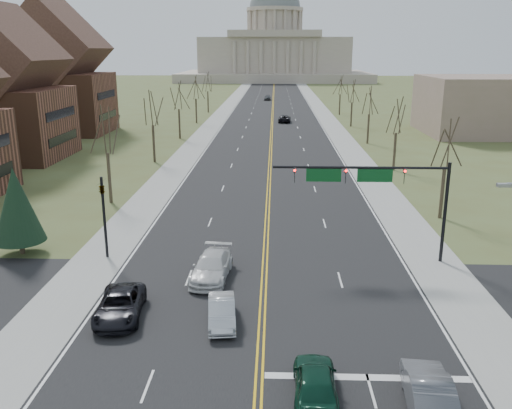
# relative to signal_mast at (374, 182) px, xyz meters

# --- Properties ---
(ground) EXTENTS (600.00, 600.00, 0.00)m
(ground) POSITION_rel_signal_mast_xyz_m (-7.45, -13.50, -5.76)
(ground) COLOR #4F5229
(ground) RESTS_ON ground
(road) EXTENTS (20.00, 380.00, 0.01)m
(road) POSITION_rel_signal_mast_xyz_m (-7.45, 96.50, -5.76)
(road) COLOR black
(road) RESTS_ON ground
(cross_road) EXTENTS (120.00, 14.00, 0.01)m
(cross_road) POSITION_rel_signal_mast_xyz_m (-7.45, -7.50, -5.76)
(cross_road) COLOR black
(cross_road) RESTS_ON ground
(sidewalk_left) EXTENTS (4.00, 380.00, 0.03)m
(sidewalk_left) POSITION_rel_signal_mast_xyz_m (-19.45, 96.50, -5.75)
(sidewalk_left) COLOR gray
(sidewalk_left) RESTS_ON ground
(sidewalk_right) EXTENTS (4.00, 380.00, 0.03)m
(sidewalk_right) POSITION_rel_signal_mast_xyz_m (4.55, 96.50, -5.75)
(sidewalk_right) COLOR gray
(sidewalk_right) RESTS_ON ground
(center_line) EXTENTS (0.42, 380.00, 0.01)m
(center_line) POSITION_rel_signal_mast_xyz_m (-7.45, 96.50, -5.75)
(center_line) COLOR gold
(center_line) RESTS_ON road
(edge_line_left) EXTENTS (0.15, 380.00, 0.01)m
(edge_line_left) POSITION_rel_signal_mast_xyz_m (-17.25, 96.50, -5.75)
(edge_line_left) COLOR silver
(edge_line_left) RESTS_ON road
(edge_line_right) EXTENTS (0.15, 380.00, 0.01)m
(edge_line_right) POSITION_rel_signal_mast_xyz_m (2.35, 96.50, -5.75)
(edge_line_right) COLOR silver
(edge_line_right) RESTS_ON road
(stop_bar) EXTENTS (9.50, 0.50, 0.01)m
(stop_bar) POSITION_rel_signal_mast_xyz_m (-2.45, -14.50, -5.75)
(stop_bar) COLOR silver
(stop_bar) RESTS_ON road
(capitol) EXTENTS (90.00, 60.00, 50.00)m
(capitol) POSITION_rel_signal_mast_xyz_m (-7.45, 236.41, 8.44)
(capitol) COLOR #B1A393
(capitol) RESTS_ON ground
(signal_mast) EXTENTS (12.12, 0.44, 7.20)m
(signal_mast) POSITION_rel_signal_mast_xyz_m (0.00, 0.00, 0.00)
(signal_mast) COLOR black
(signal_mast) RESTS_ON ground
(signal_left) EXTENTS (0.32, 0.36, 6.00)m
(signal_left) POSITION_rel_signal_mast_xyz_m (-18.95, 0.00, -2.05)
(signal_left) COLOR black
(signal_left) RESTS_ON ground
(tree_r_0) EXTENTS (3.74, 3.74, 8.50)m
(tree_r_0) POSITION_rel_signal_mast_xyz_m (8.05, 10.50, 0.79)
(tree_r_0) COLOR #352C1F
(tree_r_0) RESTS_ON ground
(tree_l_0) EXTENTS (3.96, 3.96, 9.00)m
(tree_l_0) POSITION_rel_signal_mast_xyz_m (-22.95, 14.50, 1.18)
(tree_l_0) COLOR #352C1F
(tree_l_0) RESTS_ON ground
(tree_r_1) EXTENTS (3.74, 3.74, 8.50)m
(tree_r_1) POSITION_rel_signal_mast_xyz_m (8.05, 30.50, 0.79)
(tree_r_1) COLOR #352C1F
(tree_r_1) RESTS_ON ground
(tree_l_1) EXTENTS (3.96, 3.96, 9.00)m
(tree_l_1) POSITION_rel_signal_mast_xyz_m (-22.95, 34.50, 1.18)
(tree_l_1) COLOR #352C1F
(tree_l_1) RESTS_ON ground
(tree_r_2) EXTENTS (3.74, 3.74, 8.50)m
(tree_r_2) POSITION_rel_signal_mast_xyz_m (8.05, 50.50, 0.79)
(tree_r_2) COLOR #352C1F
(tree_r_2) RESTS_ON ground
(tree_l_2) EXTENTS (3.96, 3.96, 9.00)m
(tree_l_2) POSITION_rel_signal_mast_xyz_m (-22.95, 54.50, 1.18)
(tree_l_2) COLOR #352C1F
(tree_l_2) RESTS_ON ground
(tree_r_3) EXTENTS (3.74, 3.74, 8.50)m
(tree_r_3) POSITION_rel_signal_mast_xyz_m (8.05, 70.50, 0.79)
(tree_r_3) COLOR #352C1F
(tree_r_3) RESTS_ON ground
(tree_l_3) EXTENTS (3.96, 3.96, 9.00)m
(tree_l_3) POSITION_rel_signal_mast_xyz_m (-22.95, 74.50, 1.18)
(tree_l_3) COLOR #352C1F
(tree_l_3) RESTS_ON ground
(tree_r_4) EXTENTS (3.74, 3.74, 8.50)m
(tree_r_4) POSITION_rel_signal_mast_xyz_m (8.05, 90.50, 0.79)
(tree_r_4) COLOR #352C1F
(tree_r_4) RESTS_ON ground
(tree_l_4) EXTENTS (3.96, 3.96, 9.00)m
(tree_l_4) POSITION_rel_signal_mast_xyz_m (-22.95, 94.50, 1.18)
(tree_l_4) COLOR #352C1F
(tree_l_4) RESTS_ON ground
(conifer_l) EXTENTS (3.64, 3.64, 6.50)m
(conifer_l) POSITION_rel_signal_mast_xyz_m (-25.45, 0.50, -2.02)
(conifer_l) COLOR #352C1F
(conifer_l) RESTS_ON ground
(bldg_left_mid) EXTENTS (15.10, 14.28, 20.75)m
(bldg_left_mid) POSITION_rel_signal_mast_xyz_m (-43.44, 36.50, 2.78)
(bldg_left_mid) COLOR brown
(bldg_left_mid) RESTS_ON ground
(bldg_left_far) EXTENTS (17.10, 14.28, 23.25)m
(bldg_left_far) POSITION_rel_signal_mast_xyz_m (-45.44, 60.50, 3.78)
(bldg_left_far) COLOR brown
(bldg_left_far) RESTS_ON ground
(bldg_right_mass) EXTENTS (25.00, 20.00, 10.00)m
(bldg_right_mass) POSITION_rel_signal_mast_xyz_m (32.55, 62.50, -0.76)
(bldg_right_mass) COLOR #7D6A59
(bldg_right_mass) RESTS_ON ground
(car_nb_inner_lead) EXTENTS (1.97, 4.69, 1.58)m
(car_nb_inner_lead) POSITION_rel_signal_mast_xyz_m (-4.98, -16.10, -4.96)
(car_nb_inner_lead) COLOR #0B3122
(car_nb_inner_lead) RESTS_ON road
(car_nb_outer_lead) EXTENTS (2.19, 5.14, 1.65)m
(car_nb_outer_lead) POSITION_rel_signal_mast_xyz_m (-0.32, -16.71, -4.92)
(car_nb_outer_lead) COLOR #515459
(car_nb_outer_lead) RESTS_ON road
(car_sb_inner_lead) EXTENTS (1.91, 4.29, 1.37)m
(car_sb_inner_lead) POSITION_rel_signal_mast_xyz_m (-9.66, -9.58, -5.07)
(car_sb_inner_lead) COLOR #AFB3B7
(car_sb_inner_lead) RESTS_ON road
(car_sb_outer_lead) EXTENTS (2.93, 5.46, 1.46)m
(car_sb_outer_lead) POSITION_rel_signal_mast_xyz_m (-15.45, -9.07, -5.02)
(car_sb_outer_lead) COLOR black
(car_sb_outer_lead) RESTS_ON road
(car_sb_inner_second) EXTENTS (2.66, 5.70, 1.61)m
(car_sb_inner_second) POSITION_rel_signal_mast_xyz_m (-10.90, -3.51, -4.94)
(car_sb_inner_second) COLOR silver
(car_sb_inner_second) RESTS_ON road
(car_far_nb) EXTENTS (2.68, 5.33, 1.45)m
(car_far_nb) POSITION_rel_signal_mast_xyz_m (-4.86, 76.59, -5.03)
(car_far_nb) COLOR black
(car_far_nb) RESTS_ON road
(car_far_sb) EXTENTS (1.92, 4.67, 1.59)m
(car_far_sb) POSITION_rel_signal_mast_xyz_m (-9.18, 127.28, -4.96)
(car_far_sb) COLOR #464A4E
(car_far_sb) RESTS_ON road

